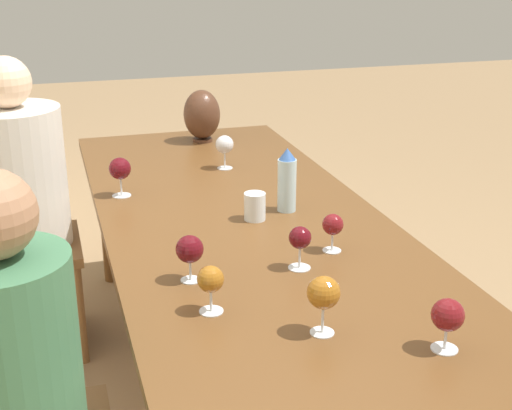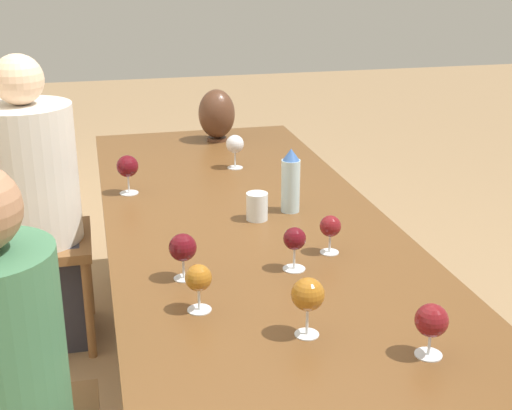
{
  "view_description": "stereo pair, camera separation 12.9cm",
  "coord_description": "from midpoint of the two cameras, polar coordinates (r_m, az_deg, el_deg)",
  "views": [
    {
      "loc": [
        -2.18,
        0.63,
        1.63
      ],
      "look_at": [
        -0.1,
        0.0,
        0.83
      ],
      "focal_mm": 50.0,
      "sensor_mm": 36.0,
      "label": 1
    },
    {
      "loc": [
        -2.21,
        0.5,
        1.63
      ],
      "look_at": [
        -0.1,
        0.0,
        0.83
      ],
      "focal_mm": 50.0,
      "sensor_mm": 36.0,
      "label": 2
    }
  ],
  "objects": [
    {
      "name": "wine_glass_0",
      "position": [
        2.06,
        4.9,
        -2.84
      ],
      "size": [
        0.07,
        0.07,
        0.13
      ],
      "color": "silver",
      "rests_on": "dining_table"
    },
    {
      "name": "wine_glass_3",
      "position": [
        1.7,
        16.01,
        -8.97
      ],
      "size": [
        0.08,
        0.08,
        0.13
      ],
      "color": "silver",
      "rests_on": "dining_table"
    },
    {
      "name": "ground_plane",
      "position": [
        2.79,
        0.88,
        -15.53
      ],
      "size": [
        14.0,
        14.0,
        0.0
      ],
      "primitive_type": "plane",
      "color": "#937551"
    },
    {
      "name": "wine_glass_2",
      "position": [
        1.83,
        -2.61,
        -5.96
      ],
      "size": [
        0.07,
        0.07,
        0.13
      ],
      "color": "silver",
      "rests_on": "dining_table"
    },
    {
      "name": "dining_table",
      "position": [
        2.46,
        0.96,
        -2.79
      ],
      "size": [
        2.62,
        0.97,
        0.73
      ],
      "color": "brown",
      "rests_on": "ground_plane"
    },
    {
      "name": "vase",
      "position": [
        3.44,
        -2.08,
        7.26
      ],
      "size": [
        0.17,
        0.17,
        0.25
      ],
      "color": "#4C2D1E",
      "rests_on": "dining_table"
    },
    {
      "name": "chair_far",
      "position": [
        3.07,
        -17.51,
        -1.86
      ],
      "size": [
        0.44,
        0.44,
        0.99
      ],
      "color": "brown",
      "rests_on": "ground_plane"
    },
    {
      "name": "person_near",
      "position": [
        1.83,
        -17.35,
        -13.37
      ],
      "size": [
        0.32,
        0.32,
        1.19
      ],
      "color": "#2D2D38",
      "rests_on": "ground_plane"
    },
    {
      "name": "wine_glass_5",
      "position": [
        1.72,
        6.33,
        -7.21
      ],
      "size": [
        0.08,
        0.08,
        0.15
      ],
      "color": "silver",
      "rests_on": "dining_table"
    },
    {
      "name": "water_bottle",
      "position": [
        2.51,
        4.26,
        1.9
      ],
      "size": [
        0.07,
        0.07,
        0.23
      ],
      "color": "#ADCCD6",
      "rests_on": "dining_table"
    },
    {
      "name": "wine_glass_4",
      "position": [
        2.72,
        -8.91,
        3.01
      ],
      "size": [
        0.08,
        0.08,
        0.15
      ],
      "color": "silver",
      "rests_on": "dining_table"
    },
    {
      "name": "person_far",
      "position": [
        3.02,
        -16.03,
        0.57
      ],
      "size": [
        0.39,
        0.39,
        1.24
      ],
      "color": "#2D2D38",
      "rests_on": "ground_plane"
    },
    {
      "name": "water_tumbler",
      "position": [
        2.45,
        1.6,
        -0.13
      ],
      "size": [
        0.07,
        0.07,
        0.1
      ],
      "color": "silver",
      "rests_on": "dining_table"
    },
    {
      "name": "wine_glass_1",
      "position": [
        2.0,
        -4.05,
        -3.48
      ],
      "size": [
        0.08,
        0.08,
        0.14
      ],
      "color": "silver",
      "rests_on": "dining_table"
    },
    {
      "name": "wine_glass_7",
      "position": [
        2.19,
        7.66,
        -1.79
      ],
      "size": [
        0.07,
        0.07,
        0.12
      ],
      "color": "silver",
      "rests_on": "dining_table"
    },
    {
      "name": "wine_glass_6",
      "position": [
        3.0,
        -0.46,
        4.83
      ],
      "size": [
        0.08,
        0.08,
        0.14
      ],
      "color": "silver",
      "rests_on": "dining_table"
    }
  ]
}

